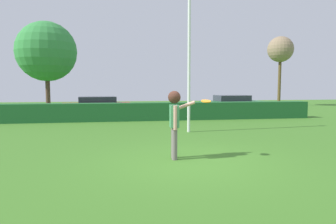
{
  "coord_description": "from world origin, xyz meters",
  "views": [
    {
      "loc": [
        -1.78,
        -7.35,
        1.92
      ],
      "look_at": [
        -0.34,
        1.37,
        1.15
      ],
      "focal_mm": 32.56,
      "sensor_mm": 36.0,
      "label": 1
    }
  ],
  "objects_px": {
    "person": "(175,116)",
    "lamppost": "(189,53)",
    "oak_tree": "(47,52)",
    "bare_elm_tree": "(280,50)",
    "parked_car_green": "(232,103)",
    "frisbee": "(206,101)",
    "parked_car_red": "(97,106)"
  },
  "relations": [
    {
      "from": "lamppost",
      "to": "parked_car_green",
      "type": "bearing_deg",
      "value": 58.02
    },
    {
      "from": "frisbee",
      "to": "lamppost",
      "type": "bearing_deg",
      "value": 82.24
    },
    {
      "from": "frisbee",
      "to": "parked_car_red",
      "type": "xyz_separation_m",
      "value": [
        -3.51,
        11.49,
        -0.83
      ]
    },
    {
      "from": "frisbee",
      "to": "lamppost",
      "type": "xyz_separation_m",
      "value": [
        0.63,
        4.6,
        1.73
      ]
    },
    {
      "from": "oak_tree",
      "to": "bare_elm_tree",
      "type": "bearing_deg",
      "value": 8.58
    },
    {
      "from": "lamppost",
      "to": "parked_car_green",
      "type": "relative_size",
      "value": 1.37
    },
    {
      "from": "frisbee",
      "to": "parked_car_green",
      "type": "bearing_deg",
      "value": 66.03
    },
    {
      "from": "oak_tree",
      "to": "bare_elm_tree",
      "type": "relative_size",
      "value": 1.01
    },
    {
      "from": "person",
      "to": "parked_car_green",
      "type": "relative_size",
      "value": 0.42
    },
    {
      "from": "person",
      "to": "parked_car_green",
      "type": "distance_m",
      "value": 13.9
    },
    {
      "from": "person",
      "to": "lamppost",
      "type": "relative_size",
      "value": 0.3
    },
    {
      "from": "person",
      "to": "parked_car_green",
      "type": "height_order",
      "value": "person"
    },
    {
      "from": "parked_car_green",
      "to": "frisbee",
      "type": "bearing_deg",
      "value": -113.97
    },
    {
      "from": "parked_car_green",
      "to": "bare_elm_tree",
      "type": "height_order",
      "value": "bare_elm_tree"
    },
    {
      "from": "lamppost",
      "to": "oak_tree",
      "type": "xyz_separation_m",
      "value": [
        -7.92,
        11.21,
        1.11
      ]
    },
    {
      "from": "person",
      "to": "oak_tree",
      "type": "height_order",
      "value": "oak_tree"
    },
    {
      "from": "parked_car_red",
      "to": "frisbee",
      "type": "bearing_deg",
      "value": -73.02
    },
    {
      "from": "parked_car_green",
      "to": "oak_tree",
      "type": "height_order",
      "value": "oak_tree"
    },
    {
      "from": "parked_car_green",
      "to": "bare_elm_tree",
      "type": "relative_size",
      "value": 0.66
    },
    {
      "from": "frisbee",
      "to": "parked_car_red",
      "type": "height_order",
      "value": "frisbee"
    },
    {
      "from": "frisbee",
      "to": "bare_elm_tree",
      "type": "xyz_separation_m",
      "value": [
        12.63,
        18.81,
        3.66
      ]
    },
    {
      "from": "parked_car_red",
      "to": "oak_tree",
      "type": "relative_size",
      "value": 0.67
    },
    {
      "from": "bare_elm_tree",
      "to": "person",
      "type": "bearing_deg",
      "value": -125.72
    },
    {
      "from": "person",
      "to": "lamppost",
      "type": "bearing_deg",
      "value": 72.26
    },
    {
      "from": "person",
      "to": "lamppost",
      "type": "height_order",
      "value": "lamppost"
    },
    {
      "from": "person",
      "to": "oak_tree",
      "type": "distance_m",
      "value": 17.27
    },
    {
      "from": "frisbee",
      "to": "bare_elm_tree",
      "type": "distance_m",
      "value": 22.95
    },
    {
      "from": "person",
      "to": "parked_car_red",
      "type": "xyz_separation_m",
      "value": [
        -2.7,
        11.36,
        -0.44
      ]
    },
    {
      "from": "person",
      "to": "lamppost",
      "type": "distance_m",
      "value": 5.15
    },
    {
      "from": "parked_car_red",
      "to": "bare_elm_tree",
      "type": "distance_m",
      "value": 18.29
    },
    {
      "from": "person",
      "to": "oak_tree",
      "type": "bearing_deg",
      "value": 112.49
    },
    {
      "from": "lamppost",
      "to": "person",
      "type": "bearing_deg",
      "value": -107.74
    }
  ]
}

